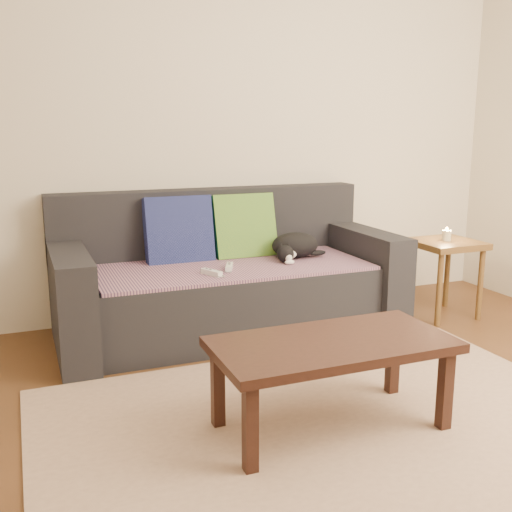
# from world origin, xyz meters

# --- Properties ---
(ground) EXTENTS (4.50, 4.50, 0.00)m
(ground) POSITION_xyz_m (0.00, 0.00, 0.00)
(ground) COLOR brown
(ground) RESTS_ON ground
(back_wall) EXTENTS (4.50, 0.04, 2.60)m
(back_wall) POSITION_xyz_m (0.00, 2.00, 1.30)
(back_wall) COLOR beige
(back_wall) RESTS_ON ground
(sofa) EXTENTS (2.10, 0.94, 0.87)m
(sofa) POSITION_xyz_m (0.00, 1.57, 0.31)
(sofa) COLOR #232328
(sofa) RESTS_ON ground
(throw_blanket) EXTENTS (1.66, 0.74, 0.02)m
(throw_blanket) POSITION_xyz_m (0.00, 1.48, 0.43)
(throw_blanket) COLOR #3C284B
(throw_blanket) RESTS_ON sofa
(cushion_navy) EXTENTS (0.43, 0.19, 0.44)m
(cushion_navy) POSITION_xyz_m (-0.26, 1.74, 0.63)
(cushion_navy) COLOR #101745
(cushion_navy) RESTS_ON throw_blanket
(cushion_green) EXTENTS (0.42, 0.21, 0.43)m
(cushion_green) POSITION_xyz_m (0.18, 1.74, 0.63)
(cushion_green) COLOR #0B4830
(cushion_green) RESTS_ON throw_blanket
(cat) EXTENTS (0.38, 0.32, 0.16)m
(cat) POSITION_xyz_m (0.45, 1.53, 0.52)
(cat) COLOR black
(cat) RESTS_ON throw_blanket
(wii_remote_a) EXTENTS (0.09, 0.15, 0.03)m
(wii_remote_a) POSITION_xyz_m (-0.19, 1.29, 0.46)
(wii_remote_a) COLOR white
(wii_remote_a) RESTS_ON throw_blanket
(wii_remote_b) EXTENTS (0.09, 0.15, 0.03)m
(wii_remote_b) POSITION_xyz_m (-0.05, 1.38, 0.46)
(wii_remote_b) COLOR white
(wii_remote_b) RESTS_ON throw_blanket
(side_table) EXTENTS (0.42, 0.42, 0.52)m
(side_table) POSITION_xyz_m (1.46, 1.29, 0.43)
(side_table) COLOR brown
(side_table) RESTS_ON ground
(candle) EXTENTS (0.06, 0.06, 0.09)m
(candle) POSITION_xyz_m (1.46, 1.29, 0.56)
(candle) COLOR beige
(candle) RESTS_ON side_table
(rug) EXTENTS (2.50, 1.80, 0.01)m
(rug) POSITION_xyz_m (0.00, 0.15, 0.01)
(rug) COLOR tan
(rug) RESTS_ON ground
(coffee_table) EXTENTS (1.00, 0.50, 0.40)m
(coffee_table) POSITION_xyz_m (-0.02, 0.18, 0.35)
(coffee_table) COLOR black
(coffee_table) RESTS_ON rug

